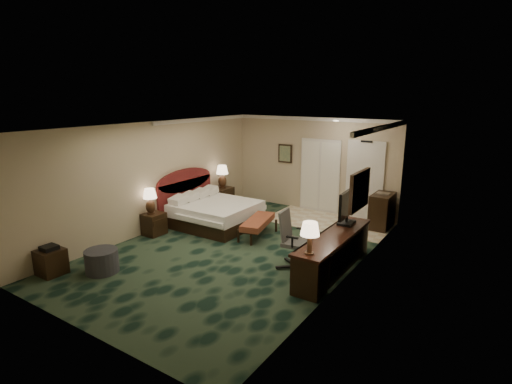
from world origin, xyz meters
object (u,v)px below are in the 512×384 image
Objects in this scene: side_table at (51,262)px; desk_chair at (297,241)px; lamp_far at (222,177)px; minibar at (382,211)px; ottoman at (102,261)px; bed at (216,214)px; nightstand_near at (154,224)px; lamp_near at (150,201)px; nightstand_far at (221,199)px; desk at (334,254)px; tv at (347,207)px; bed_bench at (258,228)px.

desk_chair reaches higher than side_table.
lamp_far reaches higher than minibar.
ottoman is 1.27× the size of side_table.
lamp_far is (-0.76, 1.26, 0.69)m from bed.
lamp_far is at bearing 88.43° from nightstand_near.
lamp_far reaches higher than lamp_near.
nightstand_far is at bearing 98.59° from ottoman.
minibar is at bearing 71.90° from desk_chair.
desk is 1.06m from tv.
lamp_near is at bearing -121.61° from bed.
nightstand_near is 2.53m from bed_bench.
minibar reaches higher than side_table.
desk is (4.47, 0.41, 0.11)m from nightstand_near.
minibar is at bearing 89.71° from desk.
ottoman is 0.54× the size of desk_chair.
bed is 2.12× the size of tv.
nightstand_near is at bearing 90.53° from side_table.
bed_bench and ottoman have the same top height.
nightstand_far is 0.73× the size of tv.
nightstand_far is 0.66m from lamp_far.
desk_chair is at bearing -123.76° from tv.
side_table is at bearing -90.31° from nightstand_far.
desk is (4.44, 3.02, 0.13)m from side_table.
minibar is (4.48, 3.52, 0.18)m from nightstand_near.
desk is 2.26× the size of desk_chair.
lamp_near is at bearing -141.69° from minibar.
tv reaches higher than lamp_near.
minibar reaches higher than desk.
nightstand_far is 1.01× the size of lamp_far.
tv is at bearing -3.04° from bed.
tv is 1.03× the size of minibar.
nightstand_near is at bearing -121.49° from bed.
ottoman is at bearing -123.93° from minibar.
minibar is (4.46, 6.13, 0.20)m from side_table.
lamp_near is 4.54m from desk.
lamp_far is 4.49m from desk_chair.
nightstand_far is at bearing -168.04° from minibar.
nightstand_far is at bearing 159.53° from tv.
ottoman is (0.68, -4.65, -0.77)m from lamp_far.
bed is at bearing 58.39° from lamp_near.
desk is at bearing -90.29° from minibar.
lamp_far is (0.07, 2.62, 0.73)m from nightstand_near.
nightstand_far reaches higher than nightstand_near.
nightstand_far is at bearing -116.25° from lamp_far.
desk is at bearing -26.72° from lamp_far.
tv reaches higher than bed.
ottoman is at bearing 38.80° from side_table.
ottoman is at bearing -127.97° from bed_bench.
desk_chair is at bearing 2.61° from nightstand_near.
bed is 0.74× the size of desk.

